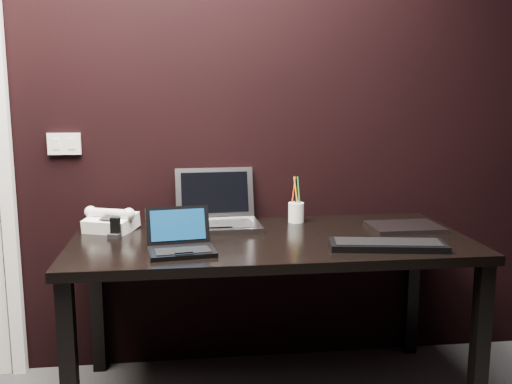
{
  "coord_description": "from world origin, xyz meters",
  "views": [
    {
      "loc": [
        -0.06,
        -0.97,
        1.35
      ],
      "look_at": [
        0.23,
        1.35,
        0.95
      ],
      "focal_mm": 40.0,
      "sensor_mm": 36.0,
      "label": 1
    }
  ],
  "objects": [
    {
      "name": "desk",
      "position": [
        0.3,
        1.4,
        0.66
      ],
      "size": [
        1.7,
        0.8,
        0.74
      ],
      "color": "black",
      "rests_on": "ground"
    },
    {
      "name": "wall_switch",
      "position": [
        -0.62,
        1.79,
        1.12
      ],
      "size": [
        0.15,
        0.02,
        0.1
      ],
      "color": "silver",
      "rests_on": "wall_back"
    },
    {
      "name": "closed_laptop",
      "position": [
        0.93,
        1.46,
        0.75
      ],
      "size": [
        0.32,
        0.23,
        0.02
      ],
      "color": "#939298",
      "rests_on": "desk"
    },
    {
      "name": "silver_laptop",
      "position": [
        0.08,
        1.62,
        0.79
      ],
      "size": [
        0.39,
        0.35,
        0.26
      ],
      "color": "#95969A",
      "rests_on": "desk"
    },
    {
      "name": "netbook",
      "position": [
        -0.08,
        1.22,
        0.77
      ],
      "size": [
        0.28,
        0.26,
        0.16
      ],
      "color": "black",
      "rests_on": "desk"
    },
    {
      "name": "desk_phone",
      "position": [
        -0.4,
        1.6,
        0.78
      ],
      "size": [
        0.25,
        0.24,
        0.12
      ],
      "color": "white",
      "rests_on": "desk"
    },
    {
      "name": "ext_keyboard",
      "position": [
        0.74,
        1.16,
        0.75
      ],
      "size": [
        0.48,
        0.23,
        0.03
      ],
      "color": "black",
      "rests_on": "desk"
    },
    {
      "name": "pen_cup",
      "position": [
        0.47,
        1.67,
        0.79
      ],
      "size": [
        0.09,
        0.09,
        0.22
      ],
      "color": "white",
      "rests_on": "desk"
    },
    {
      "name": "mobile_phone",
      "position": [
        -0.37,
        1.48,
        0.77
      ],
      "size": [
        0.06,
        0.05,
        0.09
      ],
      "color": "black",
      "rests_on": "desk"
    },
    {
      "name": "wall_back",
      "position": [
        0.0,
        1.8,
        1.3
      ],
      "size": [
        4.0,
        0.0,
        4.0
      ],
      "primitive_type": "plane",
      "rotation": [
        1.57,
        0.0,
        0.0
      ],
      "color": "black",
      "rests_on": "ground"
    }
  ]
}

